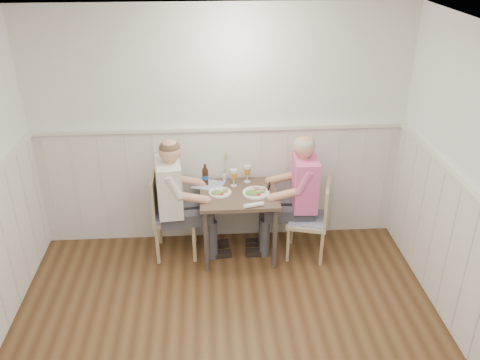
{
  "coord_description": "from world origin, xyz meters",
  "views": [
    {
      "loc": [
        -0.13,
        -2.81,
        3.26
      ],
      "look_at": [
        0.17,
        1.64,
        1.0
      ],
      "focal_mm": 38.0,
      "sensor_mm": 36.0,
      "label": 1
    }
  ],
  "objects_px": {
    "chair_left": "(169,211)",
    "man_in_pink": "(299,204)",
    "dining_table": "(239,202)",
    "beer_bottle": "(205,176)",
    "grass_vase": "(224,167)",
    "chair_right": "(313,217)",
    "diner_cream": "(175,210)"
  },
  "relations": [
    {
      "from": "chair_left",
      "to": "man_in_pink",
      "type": "relative_size",
      "value": 0.69
    },
    {
      "from": "chair_right",
      "to": "chair_left",
      "type": "xyz_separation_m",
      "value": [
        -1.52,
        0.15,
        0.05
      ]
    },
    {
      "from": "beer_bottle",
      "to": "grass_vase",
      "type": "height_order",
      "value": "grass_vase"
    },
    {
      "from": "diner_cream",
      "to": "grass_vase",
      "type": "bearing_deg",
      "value": 29.57
    },
    {
      "from": "dining_table",
      "to": "man_in_pink",
      "type": "relative_size",
      "value": 0.58
    },
    {
      "from": "dining_table",
      "to": "beer_bottle",
      "type": "height_order",
      "value": "beer_bottle"
    },
    {
      "from": "chair_right",
      "to": "diner_cream",
      "type": "height_order",
      "value": "diner_cream"
    },
    {
      "from": "dining_table",
      "to": "diner_cream",
      "type": "relative_size",
      "value": 0.58
    },
    {
      "from": "chair_right",
      "to": "man_in_pink",
      "type": "distance_m",
      "value": 0.19
    },
    {
      "from": "chair_left",
      "to": "man_in_pink",
      "type": "height_order",
      "value": "man_in_pink"
    },
    {
      "from": "chair_left",
      "to": "beer_bottle",
      "type": "xyz_separation_m",
      "value": [
        0.39,
        0.15,
        0.34
      ]
    },
    {
      "from": "diner_cream",
      "to": "grass_vase",
      "type": "relative_size",
      "value": 3.76
    },
    {
      "from": "dining_table",
      "to": "chair_left",
      "type": "distance_m",
      "value": 0.75
    },
    {
      "from": "chair_left",
      "to": "beer_bottle",
      "type": "distance_m",
      "value": 0.54
    },
    {
      "from": "man_in_pink",
      "to": "grass_vase",
      "type": "bearing_deg",
      "value": 160.65
    },
    {
      "from": "dining_table",
      "to": "man_in_pink",
      "type": "bearing_deg",
      "value": 0.73
    },
    {
      "from": "grass_vase",
      "to": "chair_left",
      "type": "bearing_deg",
      "value": -159.37
    },
    {
      "from": "diner_cream",
      "to": "beer_bottle",
      "type": "relative_size",
      "value": 5.81
    },
    {
      "from": "dining_table",
      "to": "chair_right",
      "type": "distance_m",
      "value": 0.8
    },
    {
      "from": "diner_cream",
      "to": "dining_table",
      "type": "bearing_deg",
      "value": 1.46
    },
    {
      "from": "chair_left",
      "to": "diner_cream",
      "type": "height_order",
      "value": "diner_cream"
    },
    {
      "from": "chair_right",
      "to": "chair_left",
      "type": "relative_size",
      "value": 0.91
    },
    {
      "from": "chair_right",
      "to": "beer_bottle",
      "type": "bearing_deg",
      "value": 165.28
    },
    {
      "from": "dining_table",
      "to": "beer_bottle",
      "type": "relative_size",
      "value": 3.37
    },
    {
      "from": "man_in_pink",
      "to": "beer_bottle",
      "type": "distance_m",
      "value": 1.05
    },
    {
      "from": "man_in_pink",
      "to": "diner_cream",
      "type": "distance_m",
      "value": 1.32
    },
    {
      "from": "chair_left",
      "to": "man_in_pink",
      "type": "bearing_deg",
      "value": -2.1
    },
    {
      "from": "chair_right",
      "to": "beer_bottle",
      "type": "xyz_separation_m",
      "value": [
        -1.13,
        0.3,
        0.38
      ]
    },
    {
      "from": "chair_right",
      "to": "chair_left",
      "type": "bearing_deg",
      "value": 174.49
    },
    {
      "from": "diner_cream",
      "to": "chair_right",
      "type": "bearing_deg",
      "value": -2.77
    },
    {
      "from": "chair_left",
      "to": "grass_vase",
      "type": "bearing_deg",
      "value": 20.63
    },
    {
      "from": "man_in_pink",
      "to": "chair_left",
      "type": "bearing_deg",
      "value": 177.9
    }
  ]
}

